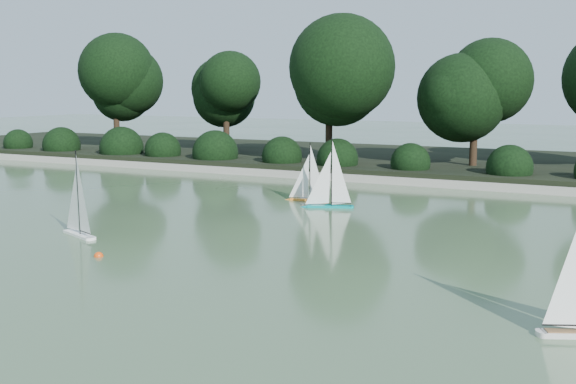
{
  "coord_description": "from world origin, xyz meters",
  "views": [
    {
      "loc": [
        5.33,
        -7.98,
        2.4
      ],
      "look_at": [
        0.06,
        2.34,
        0.7
      ],
      "focal_mm": 45.0,
      "sensor_mm": 36.0,
      "label": 1
    }
  ],
  "objects_px": {
    "sailboat_orange": "(305,191)",
    "race_buoy": "(99,256)",
    "sailboat_teal": "(325,196)",
    "sailboat_white_a": "(77,221)"
  },
  "relations": [
    {
      "from": "sailboat_orange",
      "to": "race_buoy",
      "type": "relative_size",
      "value": 9.75
    },
    {
      "from": "sailboat_orange",
      "to": "sailboat_teal",
      "type": "distance_m",
      "value": 0.98
    },
    {
      "from": "sailboat_white_a",
      "to": "sailboat_teal",
      "type": "relative_size",
      "value": 1.0
    },
    {
      "from": "sailboat_teal",
      "to": "sailboat_orange",
      "type": "bearing_deg",
      "value": 140.33
    },
    {
      "from": "sailboat_white_a",
      "to": "sailboat_orange",
      "type": "xyz_separation_m",
      "value": [
        1.74,
        4.94,
        -0.03
      ]
    },
    {
      "from": "sailboat_orange",
      "to": "race_buoy",
      "type": "height_order",
      "value": "sailboat_orange"
    },
    {
      "from": "sailboat_orange",
      "to": "sailboat_teal",
      "type": "bearing_deg",
      "value": -39.67
    },
    {
      "from": "race_buoy",
      "to": "sailboat_teal",
      "type": "bearing_deg",
      "value": 77.69
    },
    {
      "from": "sailboat_orange",
      "to": "sailboat_teal",
      "type": "xyz_separation_m",
      "value": [
        0.75,
        -0.62,
        0.03
      ]
    },
    {
      "from": "race_buoy",
      "to": "sailboat_white_a",
      "type": "bearing_deg",
      "value": 143.41
    }
  ]
}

